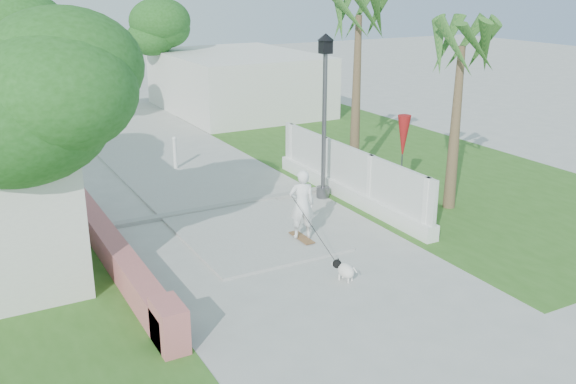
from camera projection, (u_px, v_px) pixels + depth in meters
ground at (345, 306)px, 11.89m from camera, size 90.00×90.00×0.00m
path_strip at (97, 114)px, 28.54m from camera, size 3.20×36.00×0.06m
curb at (219, 207)px, 16.87m from camera, size 6.50×0.25×0.10m
grass_right at (387, 157)px, 21.74m from camera, size 8.00×20.00×0.01m
pink_wall at (117, 256)px, 13.25m from camera, size 0.45×8.20×0.80m
lattice_fence at (348, 181)px, 17.43m from camera, size 0.35×7.00×1.50m
building_right at (238, 82)px, 29.20m from camera, size 6.00×8.00×2.60m
street_lamp at (324, 111)px, 17.03m from camera, size 0.44×0.44×4.44m
bollard at (175, 152)px, 20.13m from camera, size 0.14×0.14×1.09m
patio_umbrella at (403, 138)px, 17.29m from camera, size 0.36×0.36×2.30m
tree_left_near at (41, 96)px, 11.13m from camera, size 3.60×3.60×5.28m
tree_path_left at (27, 37)px, 22.64m from camera, size 3.40×3.40×5.23m
tree_path_right at (162, 32)px, 28.89m from camera, size 3.00×3.00×4.79m
tree_path_far at (3, 21)px, 31.05m from camera, size 3.20×3.20×5.17m
palm_far at (359, 27)px, 17.98m from camera, size 1.80×1.80×5.30m
palm_near at (461, 56)px, 15.76m from camera, size 1.80×1.80×4.70m
skateboarder at (302, 206)px, 14.49m from camera, size 0.68×2.41×1.71m
dog at (344, 270)px, 12.84m from camera, size 0.43×0.58×0.42m
parked_car at (79, 75)px, 34.51m from camera, size 5.20×2.95×1.67m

